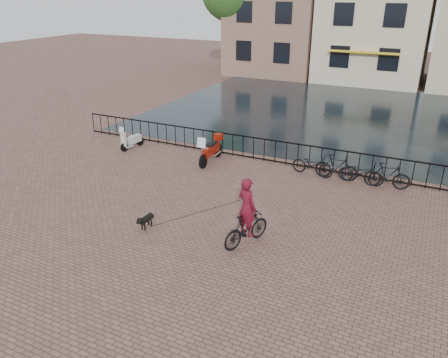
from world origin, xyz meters
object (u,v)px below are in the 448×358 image
at_px(cyclist, 247,216).
at_px(motorcycle, 211,147).
at_px(dog, 146,221).
at_px(scooter, 132,136).

distance_m(cyclist, motorcycle, 6.73).
height_order(dog, motorcycle, motorcycle).
bearing_deg(motorcycle, scooter, 178.89).
distance_m(cyclist, scooter, 9.76).
bearing_deg(cyclist, scooter, -10.41).
bearing_deg(cyclist, dog, 31.68).
xyz_separation_m(dog, motorcycle, (-0.80, 5.90, 0.44)).
relative_size(motorcycle, scooter, 1.46).
height_order(motorcycle, scooter, motorcycle).
xyz_separation_m(motorcycle, scooter, (-4.15, -0.03, -0.09)).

